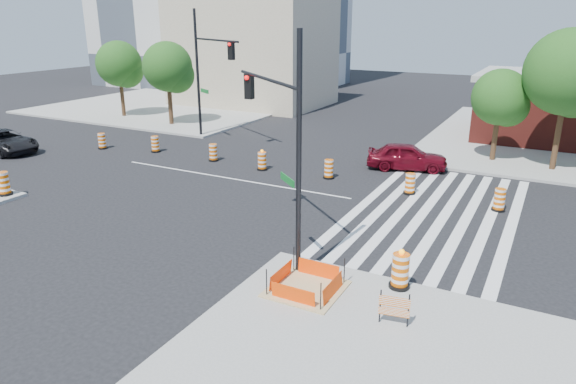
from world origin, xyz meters
name	(u,v)px	position (x,y,z in m)	size (l,w,h in m)	color
ground	(229,178)	(0.00, 0.00, 0.00)	(120.00, 120.00, 0.00)	black
sidewalk_nw	(181,104)	(-18.00, 18.00, 0.07)	(22.00, 22.00, 0.15)	gray
crosswalk_east	(435,213)	(10.95, 0.00, 0.01)	(6.75, 13.50, 0.01)	silver
lane_centerline	(229,178)	(0.00, 0.00, 0.01)	(14.00, 0.12, 0.01)	silver
excavation_pit	(306,287)	(9.00, -9.00, 0.22)	(2.20, 2.20, 0.90)	tan
beige_midrise	(253,52)	(-12.00, 22.00, 5.00)	(14.00, 10.00, 10.00)	tan
red_coupe	(407,156)	(7.92, 6.18, 0.76)	(1.79, 4.44, 1.51)	#530712
dark_suv	(5,141)	(-15.88, -1.99, 0.70)	(2.33, 5.05, 1.40)	black
signal_pole_se	(280,126)	(6.96, -6.94, 4.77)	(4.57, 3.90, 7.77)	black
signal_pole_nw	(207,64)	(-6.07, 6.70, 5.28)	(5.73, 3.40, 8.63)	black
pit_drum	(400,272)	(11.52, -7.49, 0.69)	(0.67, 0.67, 1.31)	black
sw_corner_drum	(4,184)	(-7.69, -7.64, 0.68)	(0.66, 0.66, 1.13)	black
barricade	(394,307)	(11.97, -9.59, 0.70)	(0.85, 0.18, 1.01)	#DC5904
tree_north_a	(120,66)	(-17.98, 10.52, 4.30)	(3.77, 3.77, 6.41)	#382314
tree_north_b	(169,70)	(-12.03, 9.69, 4.37)	(3.86, 3.83, 6.51)	#382314
tree_north_c	(501,100)	(12.07, 10.17, 3.67)	(3.26, 3.22, 5.47)	#382314
tree_north_d	(569,77)	(15.31, 9.62, 5.21)	(4.56, 4.56, 7.75)	#382314
median_drum_0	(102,142)	(-11.07, 1.55, 0.48)	(0.60, 0.60, 1.02)	black
median_drum_1	(155,145)	(-7.40, 2.53, 0.48)	(0.60, 0.60, 1.02)	black
median_drum_2	(213,153)	(-2.84, 2.51, 0.48)	(0.60, 0.60, 1.02)	black
median_drum_3	(262,161)	(0.74, 2.23, 0.49)	(0.60, 0.60, 1.18)	black
median_drum_4	(329,170)	(4.72, 2.52, 0.48)	(0.60, 0.60, 1.02)	black
median_drum_5	(410,184)	(9.25, 2.03, 0.48)	(0.60, 0.60, 1.02)	black
median_drum_6	(499,201)	(13.39, 1.60, 0.48)	(0.60, 0.60, 1.02)	black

